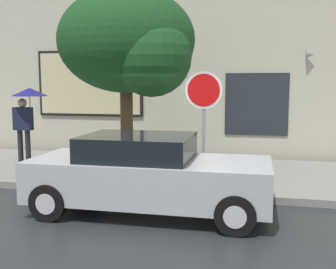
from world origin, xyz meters
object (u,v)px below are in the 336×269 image
stop_sign (204,106)px  parked_car (148,175)px  pedestrian_with_umbrella (27,104)px  street_tree (131,44)px

stop_sign → parked_car: bearing=-119.7°
pedestrian_with_umbrella → street_tree: bearing=-19.3°
parked_car → pedestrian_with_umbrella: bearing=143.3°
pedestrian_with_umbrella → stop_sign: size_ratio=0.85×
parked_car → street_tree: size_ratio=0.98×
pedestrian_with_umbrella → street_tree: size_ratio=0.47×
street_tree → stop_sign: size_ratio=1.78×
parked_car → street_tree: bearing=114.6°
street_tree → stop_sign: bearing=-19.0°
parked_car → pedestrian_with_umbrella: (-4.25, 3.17, 1.05)m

